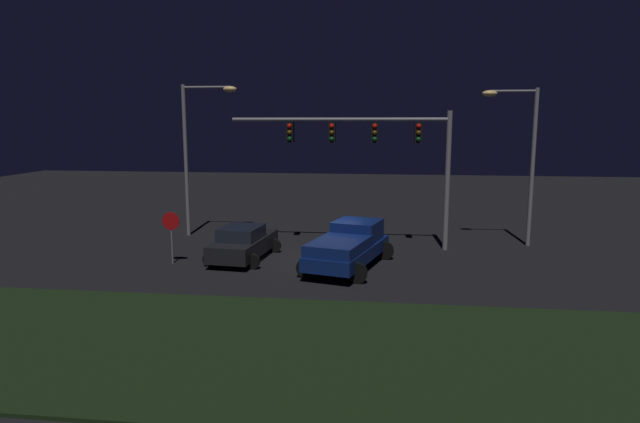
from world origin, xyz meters
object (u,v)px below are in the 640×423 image
pickup_truck (349,244)px  car_sedan (243,243)px  stop_sign (171,228)px  traffic_signal_gantry (375,143)px  street_lamp_right (522,147)px  street_lamp_left (197,141)px

pickup_truck → car_sedan: size_ratio=1.26×
stop_sign → traffic_signal_gantry: bearing=25.5°
traffic_signal_gantry → stop_sign: size_ratio=4.63×
traffic_signal_gantry → stop_sign: bearing=-154.5°
street_lamp_right → stop_sign: street_lamp_right is taller
car_sedan → street_lamp_right: street_lamp_right is taller
car_sedan → street_lamp_left: bearing=43.5°
pickup_truck → car_sedan: bearing=96.6°
traffic_signal_gantry → street_lamp_right: 7.08m
pickup_truck → stop_sign: size_ratio=2.57×
street_lamp_left → stop_sign: street_lamp_left is taller
pickup_truck → traffic_signal_gantry: size_ratio=0.56×
car_sedan → street_lamp_right: size_ratio=0.60×
street_lamp_right → car_sedan: bearing=-160.9°
pickup_truck → street_lamp_left: bearing=72.2°
pickup_truck → street_lamp_right: (7.86, 5.07, 3.82)m
pickup_truck → street_lamp_right: street_lamp_right is taller
pickup_truck → stop_sign: 7.58m
car_sedan → traffic_signal_gantry: bearing=-56.5°
pickup_truck → car_sedan: (-4.72, 0.71, -0.26)m
street_lamp_left → stop_sign: bearing=-81.9°
traffic_signal_gantry → pickup_truck: bearing=-104.1°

